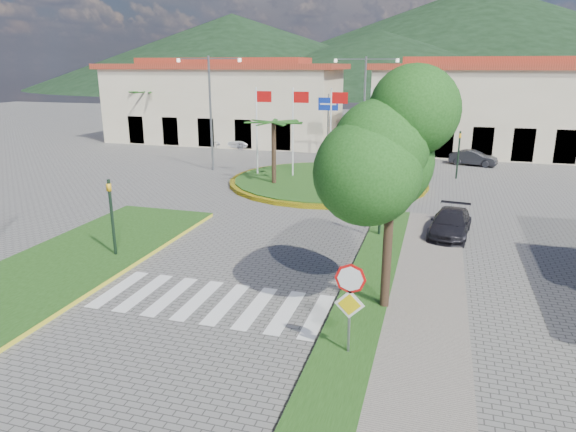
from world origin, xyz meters
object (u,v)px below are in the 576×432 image
(roundabout_island, at_px, (328,181))
(stop_sign, at_px, (350,295))
(car_dark_a, at_px, (372,144))
(car_dark_b, at_px, (473,158))
(deciduous_tree, at_px, (393,145))
(white_van, at_px, (233,142))
(car_side_right, at_px, (450,224))

(roundabout_island, bearing_deg, stop_sign, -76.27)
(car_dark_a, distance_m, car_dark_b, 9.63)
(car_dark_a, bearing_deg, stop_sign, -170.49)
(deciduous_tree, bearing_deg, stop_sign, -101.18)
(deciduous_tree, xyz_separation_m, white_van, (-17.16, 29.36, -4.61))
(stop_sign, distance_m, car_dark_b, 29.77)
(roundabout_island, xyz_separation_m, stop_sign, (4.90, -20.04, 1.62))
(stop_sign, bearing_deg, car_dark_b, 81.50)
(roundabout_island, height_order, stop_sign, roundabout_island)
(white_van, height_order, car_dark_a, car_dark_a)
(car_dark_a, height_order, car_dark_b, car_dark_a)
(car_dark_b, relative_size, car_side_right, 0.86)
(roundabout_island, height_order, car_side_right, roundabout_island)
(white_van, height_order, car_side_right, car_side_right)
(deciduous_tree, relative_size, car_dark_a, 1.97)
(deciduous_tree, distance_m, car_dark_a, 31.79)
(stop_sign, relative_size, deciduous_tree, 0.39)
(roundabout_island, xyz_separation_m, deciduous_tree, (5.50, -17.00, 5.01))
(stop_sign, bearing_deg, roundabout_island, 103.73)
(white_van, bearing_deg, deciduous_tree, -147.10)
(car_dark_b, xyz_separation_m, car_side_right, (-1.80, -18.21, 0.01))
(stop_sign, distance_m, deciduous_tree, 4.59)
(white_van, bearing_deg, car_dark_b, -95.51)
(stop_sign, height_order, deciduous_tree, deciduous_tree)
(stop_sign, relative_size, white_van, 0.65)
(roundabout_island, relative_size, car_side_right, 3.17)
(car_dark_a, bearing_deg, white_van, 100.84)
(stop_sign, xyz_separation_m, car_side_right, (2.60, 11.20, -1.21))
(white_van, bearing_deg, car_side_right, -135.29)
(car_side_right, bearing_deg, car_dark_a, 112.79)
(car_dark_a, xyz_separation_m, car_dark_b, (8.38, -4.75, -0.02))
(white_van, xyz_separation_m, car_dark_b, (20.96, -2.98, 0.01))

